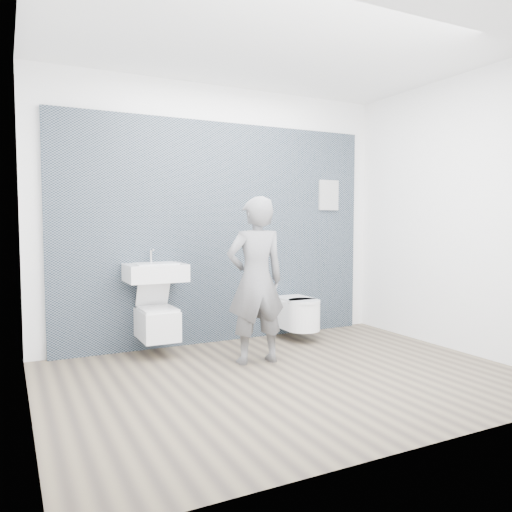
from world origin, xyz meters
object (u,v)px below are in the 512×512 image
toilet_rounded (298,313)px  visitor (256,280)px  washbasin (155,272)px  toilet_square (157,322)px

toilet_rounded → visitor: size_ratio=0.40×
washbasin → toilet_square: bearing=-90.0°
toilet_square → toilet_rounded: toilet_square is taller
toilet_rounded → washbasin: bearing=176.3°
washbasin → visitor: visitor is taller
visitor → toilet_rounded: bearing=-139.1°
toilet_rounded → visitor: 1.13m
toilet_square → washbasin: bearing=90.0°
toilet_square → visitor: size_ratio=0.42×
toilet_square → visitor: visitor is taller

